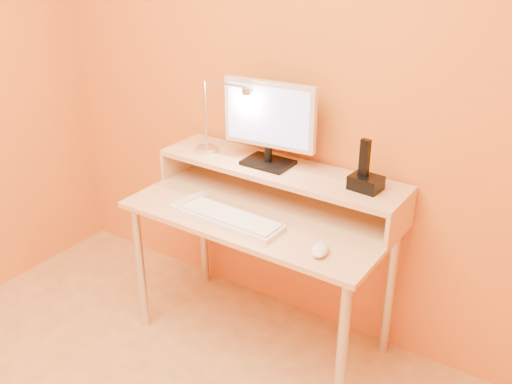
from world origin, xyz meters
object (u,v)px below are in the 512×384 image
Objects in this scene: mouse at (320,249)px; remote_control at (189,201)px; phone_dock at (366,183)px; keyboard at (231,219)px; monitor_panel at (270,115)px; lamp_base at (207,149)px.

mouse is 0.71m from remote_control.
phone_dock reaches higher than keyboard.
remote_control is at bearing -138.89° from monitor_panel.
phone_dock is at bearing -6.94° from monitor_panel.
keyboard is at bearing -142.18° from phone_dock.
mouse is at bearing -42.49° from monitor_panel.
lamp_base is at bearing 141.17° from mouse.
monitor_panel is 0.41m from lamp_base.
monitor_panel is 0.92× the size of keyboard.
monitor_panel is 0.50m from keyboard.
lamp_base is 0.86m from mouse.
lamp_base is at bearing -172.85° from phone_dock.
monitor_panel reaches higher than lamp_base.
monitor_panel reaches higher than remote_control.
phone_dock is at bearing 28.19° from remote_control.
monitor_panel is 3.40× the size of phone_dock.
phone_dock is (0.82, 0.03, 0.02)m from lamp_base.
phone_dock is 0.81m from remote_control.
phone_dock is 0.37m from mouse.
lamp_base reaches higher than mouse.
mouse is at bearing -90.80° from phone_dock.
keyboard is 4.13× the size of mouse.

